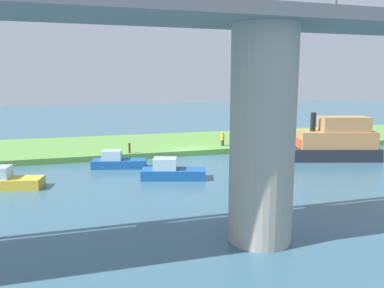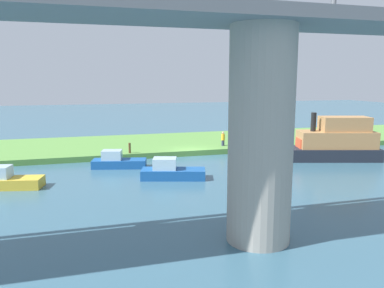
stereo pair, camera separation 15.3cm
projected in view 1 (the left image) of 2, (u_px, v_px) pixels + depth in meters
The scene contains 10 objects.
ground_plane at pixel (192, 156), 34.93m from camera, with size 160.00×160.00×0.00m, color #386075.
grassy_bank at pixel (176, 143), 40.56m from camera, with size 80.00×12.00×0.50m, color #5B9342.
bridge_pylon at pixel (262, 137), 15.94m from camera, with size 2.71×2.71×9.06m, color #9E998E.
bridge_span at pixel (266, 11), 15.12m from camera, with size 64.54×4.30×3.25m.
person_on_bank at pixel (223, 139), 37.44m from camera, with size 0.50×0.50×1.39m.
mooring_post at pixel (129, 148), 33.61m from camera, with size 0.20×0.20×0.91m, color brown.
riverboat_paddlewheel at pixel (334, 142), 33.23m from camera, with size 8.48×4.81×4.11m.
motorboat_white at pixel (117, 161), 30.29m from camera, with size 4.42×2.44×1.40m.
pontoon_yellow at pixel (171, 171), 26.88m from camera, with size 4.72×2.77×1.49m.
motorboat_red at pixel (5, 181), 24.49m from camera, with size 4.55×2.42×1.44m.
Camera 1 is at (9.74, 32.85, 6.87)m, focal length 35.85 mm.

